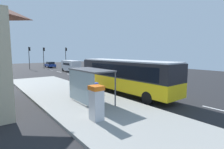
# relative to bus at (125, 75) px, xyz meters

# --- Properties ---
(ground_plane) EXTENTS (56.00, 92.00, 0.04)m
(ground_plane) POSITION_rel_bus_xyz_m (1.71, 12.43, -1.86)
(ground_plane) COLOR #262628
(sidewalk_platform) EXTENTS (6.20, 30.00, 0.18)m
(sidewalk_platform) POSITION_rel_bus_xyz_m (-4.69, 0.43, -1.75)
(sidewalk_platform) COLOR #999993
(sidewalk_platform) RESTS_ON ground
(lane_stripe_seg_0) EXTENTS (0.16, 2.20, 0.01)m
(lane_stripe_seg_0) POSITION_rel_bus_xyz_m (1.96, -7.57, -1.84)
(lane_stripe_seg_0) COLOR silver
(lane_stripe_seg_0) RESTS_ON ground
(lane_stripe_seg_1) EXTENTS (0.16, 2.20, 0.01)m
(lane_stripe_seg_1) POSITION_rel_bus_xyz_m (1.96, -2.57, -1.84)
(lane_stripe_seg_1) COLOR silver
(lane_stripe_seg_1) RESTS_ON ground
(lane_stripe_seg_2) EXTENTS (0.16, 2.20, 0.01)m
(lane_stripe_seg_2) POSITION_rel_bus_xyz_m (1.96, 2.43, -1.84)
(lane_stripe_seg_2) COLOR silver
(lane_stripe_seg_2) RESTS_ON ground
(lane_stripe_seg_3) EXTENTS (0.16, 2.20, 0.01)m
(lane_stripe_seg_3) POSITION_rel_bus_xyz_m (1.96, 7.43, -1.84)
(lane_stripe_seg_3) COLOR silver
(lane_stripe_seg_3) RESTS_ON ground
(lane_stripe_seg_4) EXTENTS (0.16, 2.20, 0.01)m
(lane_stripe_seg_4) POSITION_rel_bus_xyz_m (1.96, 12.43, -1.84)
(lane_stripe_seg_4) COLOR silver
(lane_stripe_seg_4) RESTS_ON ground
(lane_stripe_seg_5) EXTENTS (0.16, 2.20, 0.01)m
(lane_stripe_seg_5) POSITION_rel_bus_xyz_m (1.96, 17.43, -1.84)
(lane_stripe_seg_5) COLOR silver
(lane_stripe_seg_5) RESTS_ON ground
(lane_stripe_seg_6) EXTENTS (0.16, 2.20, 0.01)m
(lane_stripe_seg_6) POSITION_rel_bus_xyz_m (1.96, 22.43, -1.84)
(lane_stripe_seg_6) COLOR silver
(lane_stripe_seg_6) RESTS_ON ground
(lane_stripe_seg_7) EXTENTS (0.16, 2.20, 0.01)m
(lane_stripe_seg_7) POSITION_rel_bus_xyz_m (1.96, 27.43, -1.84)
(lane_stripe_seg_7) COLOR silver
(lane_stripe_seg_7) RESTS_ON ground
(bus) EXTENTS (2.87, 11.09, 3.21)m
(bus) POSITION_rel_bus_xyz_m (0.00, 0.00, 0.00)
(bus) COLOR yellow
(bus) RESTS_ON ground
(white_van) EXTENTS (2.05, 5.21, 2.30)m
(white_van) POSITION_rel_bus_xyz_m (3.91, 21.01, -0.50)
(white_van) COLOR silver
(white_van) RESTS_ON ground
(sedan_near) EXTENTS (1.97, 4.46, 1.52)m
(sedan_near) POSITION_rel_bus_xyz_m (4.01, 34.31, -1.05)
(sedan_near) COLOR navy
(sedan_near) RESTS_ON ground
(ticket_machine) EXTENTS (0.66, 0.76, 1.94)m
(ticket_machine) POSITION_rel_bus_xyz_m (-5.97, -4.46, -0.67)
(ticket_machine) COLOR silver
(ticket_machine) RESTS_ON sidewalk_platform
(recycling_bin_blue) EXTENTS (0.52, 0.52, 0.95)m
(recycling_bin_blue) POSITION_rel_bus_xyz_m (-2.49, 1.24, -1.19)
(recycling_bin_blue) COLOR blue
(recycling_bin_blue) RESTS_ON sidewalk_platform
(recycling_bin_yellow) EXTENTS (0.52, 0.52, 0.95)m
(recycling_bin_yellow) POSITION_rel_bus_xyz_m (-2.49, 1.94, -1.19)
(recycling_bin_yellow) COLOR yellow
(recycling_bin_yellow) RESTS_ON sidewalk_platform
(recycling_bin_red) EXTENTS (0.52, 0.52, 0.95)m
(recycling_bin_red) POSITION_rel_bus_xyz_m (-2.49, 2.64, -1.19)
(recycling_bin_red) COLOR red
(recycling_bin_red) RESTS_ON sidewalk_platform
(traffic_light_near_side) EXTENTS (0.49, 0.28, 5.22)m
(traffic_light_near_side) POSITION_rel_bus_xyz_m (7.21, 31.34, 1.62)
(traffic_light_near_side) COLOR #2D2D2D
(traffic_light_near_side) RESTS_ON ground
(traffic_light_far_side) EXTENTS (0.49, 0.28, 5.23)m
(traffic_light_far_side) POSITION_rel_bus_xyz_m (-1.39, 32.14, 1.62)
(traffic_light_far_side) COLOR #2D2D2D
(traffic_light_far_side) RESTS_ON ground
(traffic_light_median) EXTENTS (0.49, 0.28, 5.20)m
(traffic_light_median) POSITION_rel_bus_xyz_m (2.11, 32.94, 1.60)
(traffic_light_median) COLOR #2D2D2D
(traffic_light_median) RESTS_ON ground
(bus_shelter) EXTENTS (1.80, 4.00, 2.50)m
(bus_shelter) POSITION_rel_bus_xyz_m (-4.70, -1.14, 0.25)
(bus_shelter) COLOR #4C4C51
(bus_shelter) RESTS_ON sidewalk_platform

